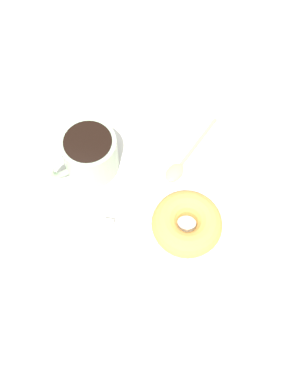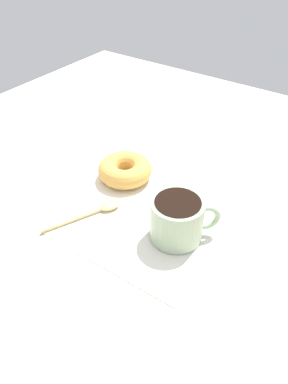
% 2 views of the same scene
% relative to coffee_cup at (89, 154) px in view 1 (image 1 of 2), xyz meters
% --- Properties ---
extents(ground_plane, '(1.20, 1.20, 0.02)m').
position_rel_coffee_cup_xyz_m(ground_plane, '(0.06, -0.02, -0.05)').
color(ground_plane, beige).
extents(napkin, '(0.31, 0.31, 0.00)m').
position_rel_coffee_cup_xyz_m(napkin, '(0.09, -0.04, -0.04)').
color(napkin, white).
rests_on(napkin, ground_plane).
extents(coffee_cup, '(0.10, 0.09, 0.07)m').
position_rel_coffee_cup_xyz_m(coffee_cup, '(0.00, 0.00, 0.00)').
color(coffee_cup, '#9EB793').
rests_on(coffee_cup, napkin).
extents(donut, '(0.10, 0.10, 0.04)m').
position_rel_coffee_cup_xyz_m(donut, '(0.16, -0.07, -0.02)').
color(donut, gold).
rests_on(donut, napkin).
extents(spoon, '(0.07, 0.13, 0.01)m').
position_rel_coffee_cup_xyz_m(spoon, '(0.14, 0.03, -0.03)').
color(spoon, '#D8B772').
rests_on(spoon, napkin).
extents(sugar_cube, '(0.02, 0.02, 0.02)m').
position_rel_coffee_cup_xyz_m(sugar_cube, '(0.05, -0.10, -0.03)').
color(sugar_cube, white).
rests_on(sugar_cube, napkin).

